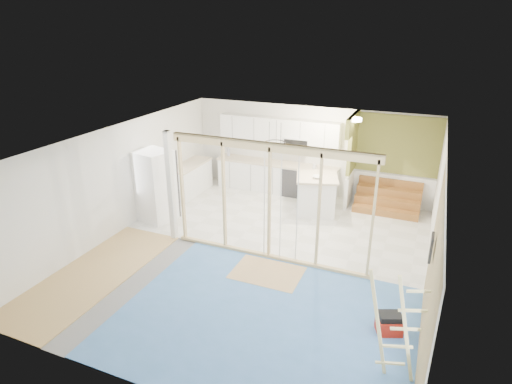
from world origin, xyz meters
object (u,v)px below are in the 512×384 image
at_px(toolbox, 389,324).
at_px(island, 316,195).
at_px(ladder, 395,327).
at_px(fridge, 155,186).

bearing_deg(toolbox, island, 97.29).
relative_size(island, ladder, 0.78).
relative_size(fridge, toolbox, 3.81).
height_order(fridge, ladder, fridge).
bearing_deg(ladder, toolbox, 92.76).
xyz_separation_m(island, toolbox, (2.40, -4.19, -0.33)).
bearing_deg(ladder, fridge, 148.94).
bearing_deg(toolbox, ladder, -105.70).
bearing_deg(fridge, toolbox, -8.04).
bearing_deg(toolbox, fridge, 137.55).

